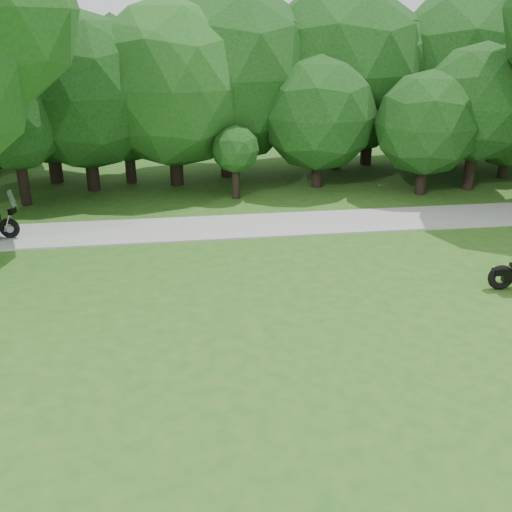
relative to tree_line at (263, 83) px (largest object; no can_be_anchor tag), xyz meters
name	(u,v)px	position (x,y,z in m)	size (l,w,h in m)	color
ground	(404,361)	(0.41, -14.65, -3.71)	(100.00, 100.00, 0.00)	#255A19
walkway	(308,223)	(0.41, -6.65, -3.68)	(60.00, 2.20, 0.06)	gray
tree_line	(263,83)	(0.00, 0.00, 0.00)	(39.17, 12.45, 7.73)	black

